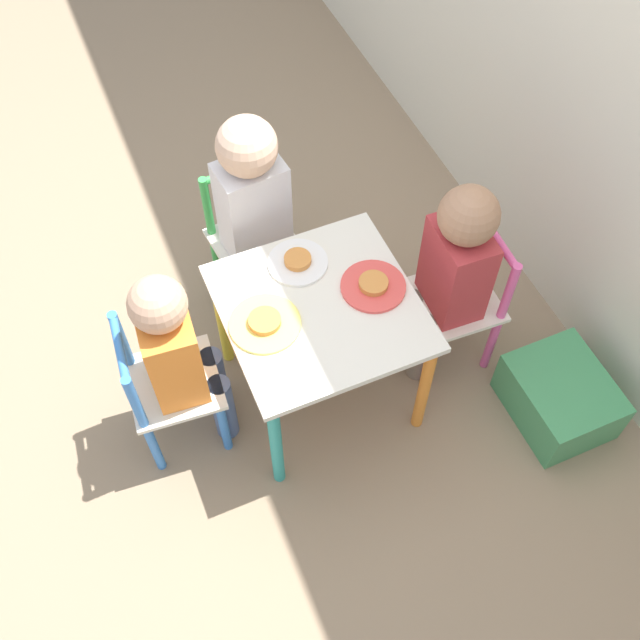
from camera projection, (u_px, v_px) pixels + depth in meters
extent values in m
plane|color=#8C755B|center=(320.00, 388.00, 2.47)|extent=(6.00, 6.00, 0.00)
cube|color=silver|center=(320.00, 308.00, 2.09)|extent=(0.54, 0.54, 0.02)
cylinder|color=yellow|center=(222.00, 319.00, 2.36)|extent=(0.04, 0.04, 0.45)
cylinder|color=teal|center=(276.00, 445.00, 2.11)|extent=(0.04, 0.04, 0.45)
cylinder|color=#DB3D38|center=(358.00, 273.00, 2.46)|extent=(0.04, 0.04, 0.45)
cylinder|color=orange|center=(424.00, 388.00, 2.22)|extent=(0.04, 0.04, 0.45)
cube|color=silver|center=(454.00, 300.00, 2.33)|extent=(0.27, 0.27, 0.02)
cylinder|color=#E5599E|center=(405.00, 311.00, 2.48)|extent=(0.03, 0.03, 0.27)
cylinder|color=#E5599E|center=(432.00, 362.00, 2.37)|extent=(0.03, 0.03, 0.27)
cylinder|color=#E5599E|center=(462.00, 293.00, 2.52)|extent=(0.03, 0.03, 0.27)
cylinder|color=#E5599E|center=(491.00, 342.00, 2.41)|extent=(0.03, 0.03, 0.27)
cylinder|color=#E5599E|center=(475.00, 242.00, 2.31)|extent=(0.03, 0.03, 0.25)
cylinder|color=#E5599E|center=(508.00, 293.00, 2.19)|extent=(0.03, 0.03, 0.25)
cylinder|color=#E5599E|center=(499.00, 242.00, 2.15)|extent=(0.21, 0.03, 0.02)
cube|color=silver|center=(174.00, 383.00, 2.16)|extent=(0.28, 0.28, 0.02)
cylinder|color=#387AD1|center=(224.00, 426.00, 2.24)|extent=(0.03, 0.03, 0.27)
cylinder|color=#387AD1|center=(207.00, 369.00, 2.35)|extent=(0.03, 0.03, 0.27)
cylinder|color=#387AD1|center=(154.00, 447.00, 2.20)|extent=(0.03, 0.03, 0.27)
cylinder|color=#387AD1|center=(141.00, 387.00, 2.32)|extent=(0.03, 0.03, 0.27)
cylinder|color=#387AD1|center=(136.00, 404.00, 1.98)|extent=(0.03, 0.03, 0.25)
cylinder|color=#387AD1|center=(122.00, 341.00, 2.10)|extent=(0.03, 0.03, 0.25)
cylinder|color=#387AD1|center=(119.00, 349.00, 1.95)|extent=(0.21, 0.04, 0.02)
cube|color=silver|center=(255.00, 243.00, 2.46)|extent=(0.28, 0.28, 0.02)
cylinder|color=green|center=(243.00, 304.00, 2.50)|extent=(0.03, 0.03, 0.27)
cylinder|color=green|center=(299.00, 280.00, 2.56)|extent=(0.03, 0.03, 0.27)
cylinder|color=green|center=(217.00, 261.00, 2.60)|extent=(0.03, 0.03, 0.27)
cylinder|color=green|center=(271.00, 238.00, 2.66)|extent=(0.03, 0.03, 0.27)
cylinder|color=green|center=(208.00, 208.00, 2.39)|extent=(0.03, 0.03, 0.25)
cylinder|color=green|center=(267.00, 185.00, 2.44)|extent=(0.03, 0.03, 0.25)
cylinder|color=green|center=(234.00, 170.00, 2.32)|extent=(0.05, 0.21, 0.02)
cylinder|color=#7A6B5B|center=(408.00, 324.00, 2.44)|extent=(0.07, 0.07, 0.29)
cylinder|color=#7A6B5B|center=(421.00, 348.00, 2.39)|extent=(0.07, 0.07, 0.29)
cube|color=#B23338|center=(456.00, 269.00, 2.19)|extent=(0.21, 0.15, 0.31)
sphere|color=#A37556|center=(469.00, 216.00, 2.00)|extent=(0.17, 0.17, 0.17)
cylinder|color=#4C608E|center=(224.00, 408.00, 2.27)|extent=(0.07, 0.07, 0.29)
cylinder|color=#4C608E|center=(216.00, 381.00, 2.32)|extent=(0.07, 0.07, 0.29)
cube|color=orange|center=(172.00, 351.00, 2.03)|extent=(0.21, 0.16, 0.31)
sphere|color=tan|center=(157.00, 305.00, 1.85)|extent=(0.15, 0.15, 0.15)
cylinder|color=#7A6B5B|center=(260.00, 299.00, 2.50)|extent=(0.07, 0.07, 0.29)
cylinder|color=#7A6B5B|center=(287.00, 287.00, 2.53)|extent=(0.07, 0.07, 0.29)
cube|color=silver|center=(253.00, 208.00, 2.30)|extent=(0.16, 0.21, 0.35)
sphere|color=#DBB293|center=(247.00, 147.00, 2.09)|extent=(0.18, 0.18, 0.18)
cylinder|color=#E54C47|center=(373.00, 286.00, 2.12)|extent=(0.19, 0.19, 0.01)
cylinder|color=#D6843D|center=(373.00, 283.00, 2.11)|extent=(0.08, 0.08, 0.02)
cylinder|color=#EADB66|center=(265.00, 324.00, 2.05)|extent=(0.20, 0.20, 0.01)
cylinder|color=#D6843D|center=(265.00, 321.00, 2.03)|extent=(0.09, 0.09, 0.02)
cylinder|color=white|center=(298.00, 263.00, 2.17)|extent=(0.18, 0.18, 0.01)
cylinder|color=#D6843D|center=(298.00, 259.00, 2.16)|extent=(0.08, 0.08, 0.02)
cube|color=#3D8E56|center=(559.00, 397.00, 2.35)|extent=(0.33, 0.27, 0.18)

